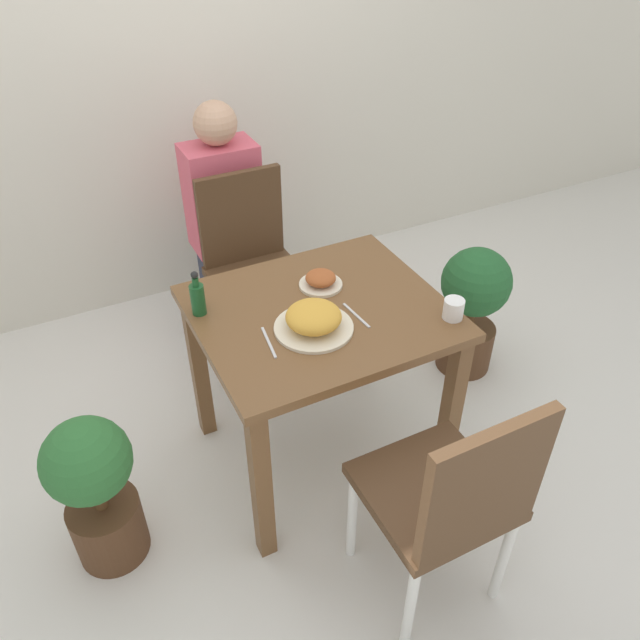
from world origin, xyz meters
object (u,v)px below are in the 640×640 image
at_px(chair_near, 451,496).
at_px(person_figure, 225,221).
at_px(food_plate, 314,319).
at_px(chair_far, 253,261).
at_px(side_plate, 321,280).
at_px(drink_cup, 453,309).
at_px(potted_plant_left, 96,488).
at_px(potted_plant_right, 472,304).
at_px(sauce_bottle, 198,297).

height_order(chair_near, person_figure, person_figure).
xyz_separation_m(food_plate, person_figure, (0.09, 1.17, -0.21)).
relative_size(chair_near, food_plate, 3.37).
distance_m(chair_near, food_plate, 0.71).
xyz_separation_m(chair_far, side_plate, (0.04, -0.62, 0.25)).
bearing_deg(drink_cup, chair_near, -123.87).
height_order(chair_near, potted_plant_left, chair_near).
bearing_deg(potted_plant_right, food_plate, -164.01).
xyz_separation_m(chair_near, potted_plant_left, (-0.94, 0.66, -0.18)).
distance_m(side_plate, sauce_bottle, 0.46).
height_order(sauce_bottle, potted_plant_right, sauce_bottle).
height_order(food_plate, sauce_bottle, sauce_bottle).
bearing_deg(potted_plant_right, chair_far, 146.28).
bearing_deg(side_plate, drink_cup, -49.97).
bearing_deg(potted_plant_left, food_plate, -1.04).
distance_m(potted_plant_right, person_figure, 1.26).
height_order(side_plate, potted_plant_right, side_plate).
bearing_deg(chair_far, food_plate, -96.72).
bearing_deg(potted_plant_left, potted_plant_right, 8.34).
xyz_separation_m(chair_near, drink_cup, (0.33, 0.49, 0.26)).
distance_m(drink_cup, sauce_bottle, 0.89).
xyz_separation_m(chair_near, sauce_bottle, (-0.45, 0.91, 0.29)).
relative_size(food_plate, person_figure, 0.23).
bearing_deg(drink_cup, potted_plant_right, 41.21).
xyz_separation_m(drink_cup, potted_plant_left, (-1.27, 0.17, -0.44)).
relative_size(chair_near, sauce_bottle, 5.32).
bearing_deg(potted_plant_right, person_figure, 134.13).
distance_m(chair_near, side_plate, 0.91).
bearing_deg(food_plate, potted_plant_left, 178.96).
relative_size(chair_near, drink_cup, 12.41).
height_order(chair_near, food_plate, chair_near).
bearing_deg(potted_plant_right, sauce_bottle, -179.57).
distance_m(chair_far, person_figure, 0.33).
distance_m(sauce_bottle, person_figure, 1.02).
xyz_separation_m(chair_near, chair_far, (-0.03, 1.49, 0.00)).
bearing_deg(potted_plant_left, chair_far, 42.38).
distance_m(chair_near, potted_plant_right, 1.25).
height_order(potted_plant_left, potted_plant_right, potted_plant_right).
relative_size(chair_near, chair_far, 1.00).
bearing_deg(drink_cup, side_plate, 130.03).
bearing_deg(person_figure, drink_cup, -74.30).
height_order(chair_far, drink_cup, chair_far).
bearing_deg(potted_plant_right, side_plate, -176.45).
xyz_separation_m(chair_far, potted_plant_left, (-0.91, -0.83, -0.18)).
xyz_separation_m(chair_near, person_figure, (-0.04, 1.81, 0.06)).
height_order(sauce_bottle, person_figure, person_figure).
distance_m(drink_cup, potted_plant_right, 0.78).
distance_m(chair_far, side_plate, 0.67).
bearing_deg(chair_near, sauce_bottle, -63.82).
bearing_deg(side_plate, potted_plant_left, -167.63).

